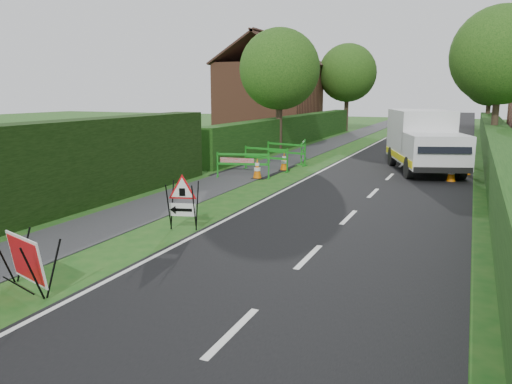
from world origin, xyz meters
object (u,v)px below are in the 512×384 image
(red_rect_sign, at_px, (26,260))
(hatchback_car, at_px, (425,132))
(works_van, at_px, (424,140))
(triangle_sign, at_px, (181,198))

(red_rect_sign, bearing_deg, hatchback_car, 100.86)
(red_rect_sign, bearing_deg, works_van, 91.33)
(red_rect_sign, distance_m, triangle_sign, 4.24)
(red_rect_sign, height_order, works_van, works_van)
(triangle_sign, relative_size, works_van, 0.20)
(triangle_sign, xyz_separation_m, works_van, (4.41, 11.80, 0.53))
(red_rect_sign, xyz_separation_m, works_van, (4.78, 16.02, 0.79))
(works_van, bearing_deg, hatchback_car, 75.83)
(triangle_sign, xyz_separation_m, hatchback_car, (3.32, 25.42, -0.17))
(works_van, height_order, hatchback_car, works_van)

